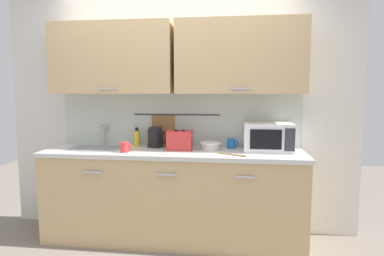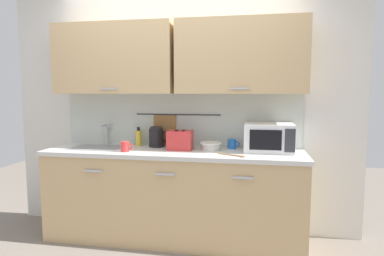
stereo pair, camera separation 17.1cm
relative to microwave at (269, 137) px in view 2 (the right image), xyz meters
name	(u,v)px [view 2 (the right image)]	position (x,y,z in m)	size (l,w,h in m)	color
ground	(166,253)	(-0.91, -0.41, -1.04)	(8.00, 8.00, 0.00)	slate
counter_unit	(172,194)	(-0.92, -0.11, -0.58)	(2.53, 0.64, 0.90)	tan
back_wall_assembly	(178,86)	(-0.91, 0.12, 0.49)	(3.70, 0.41, 2.50)	silver
sink_faucet	(106,131)	(-1.71, 0.12, 0.01)	(0.09, 0.17, 0.22)	#B2B5BA
microwave	(269,137)	(0.00, 0.00, 0.00)	(0.46, 0.35, 0.27)	white
electric_kettle	(157,137)	(-1.13, 0.07, -0.03)	(0.23, 0.16, 0.21)	black
dish_soap_bottle	(139,138)	(-1.34, 0.11, -0.05)	(0.06, 0.06, 0.20)	yellow
mug_near_sink	(125,147)	(-1.35, -0.25, -0.09)	(0.12, 0.08, 0.09)	red
mixing_bowl	(211,145)	(-0.55, -0.02, -0.09)	(0.21, 0.21, 0.08)	silver
toaster	(180,140)	(-0.85, -0.06, -0.04)	(0.26, 0.17, 0.19)	red
mug_by_kettle	(232,144)	(-0.35, 0.09, -0.09)	(0.12, 0.08, 0.09)	blue
wooden_spoon	(235,155)	(-0.30, -0.28, -0.13)	(0.26, 0.15, 0.01)	#9E7042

